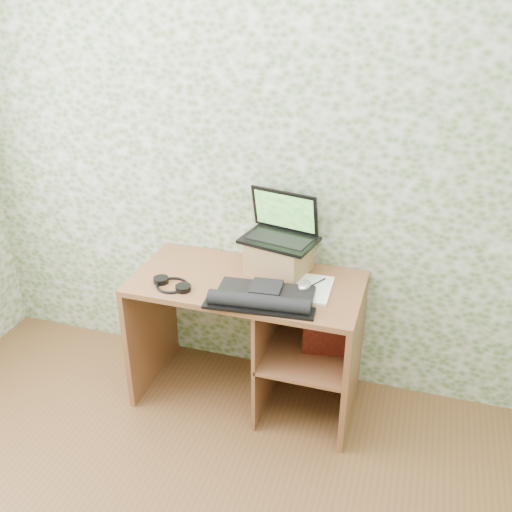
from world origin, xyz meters
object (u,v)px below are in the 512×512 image
(desk, at_px, (263,323))
(keyboard, at_px, (263,297))
(laptop, at_px, (281,228))
(notepad, at_px, (311,289))
(riser, at_px, (279,257))

(desk, relative_size, keyboard, 2.19)
(laptop, distance_m, notepad, 0.36)
(desk, distance_m, keyboard, 0.36)
(riser, distance_m, notepad, 0.26)
(keyboard, height_order, notepad, keyboard)
(desk, xyz_separation_m, laptop, (0.05, 0.16, 0.51))
(laptop, bearing_deg, notepad, -27.96)
(notepad, bearing_deg, desk, 173.73)
(riser, bearing_deg, laptop, 90.00)
(desk, distance_m, laptop, 0.53)
(notepad, bearing_deg, keyboard, -139.58)
(laptop, bearing_deg, desk, -96.76)
(keyboard, relative_size, notepad, 1.95)
(desk, relative_size, riser, 4.04)
(laptop, distance_m, keyboard, 0.42)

